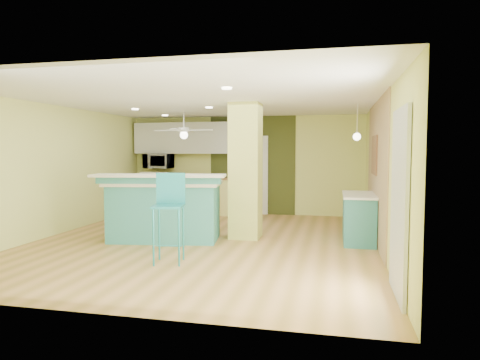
% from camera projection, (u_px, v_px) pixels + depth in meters
% --- Properties ---
extents(floor, '(6.00, 7.00, 0.01)m').
position_uv_depth(floor, '(205.00, 242.00, 7.68)').
color(floor, olive).
rests_on(floor, ground).
extents(ceiling, '(6.00, 7.00, 0.01)m').
position_uv_depth(ceiling, '(204.00, 101.00, 7.51)').
color(ceiling, white).
rests_on(ceiling, wall_back).
extents(wall_back, '(6.00, 0.01, 2.50)m').
position_uv_depth(wall_back, '(245.00, 165.00, 11.01)').
color(wall_back, '#DFE57A').
rests_on(wall_back, floor).
extents(wall_front, '(6.00, 0.01, 2.50)m').
position_uv_depth(wall_front, '(97.00, 190.00, 4.18)').
color(wall_front, '#DFE57A').
rests_on(wall_front, floor).
extents(wall_left, '(0.01, 7.00, 2.50)m').
position_uv_depth(wall_left, '(55.00, 170.00, 8.24)').
color(wall_left, '#DFE57A').
rests_on(wall_left, floor).
extents(wall_right, '(0.01, 7.00, 2.50)m').
position_uv_depth(wall_right, '(381.00, 174.00, 6.94)').
color(wall_right, '#DFE57A').
rests_on(wall_right, floor).
extents(wood_panel, '(0.02, 3.40, 2.50)m').
position_uv_depth(wood_panel, '(376.00, 172.00, 7.53)').
color(wood_panel, '#977856').
rests_on(wood_panel, floor).
extents(olive_accent, '(2.20, 0.02, 2.50)m').
position_uv_depth(olive_accent, '(252.00, 165.00, 10.95)').
color(olive_accent, '#40471C').
rests_on(olive_accent, floor).
extents(interior_door, '(0.82, 0.05, 2.00)m').
position_uv_depth(interior_door, '(252.00, 175.00, 10.94)').
color(interior_door, white).
rests_on(interior_door, floor).
extents(french_door, '(0.04, 1.08, 2.10)m').
position_uv_depth(french_door, '(399.00, 203.00, 4.72)').
color(french_door, silver).
rests_on(french_door, floor).
extents(column, '(0.55, 0.55, 2.50)m').
position_uv_depth(column, '(246.00, 171.00, 7.94)').
color(column, '#C3C95D').
rests_on(column, floor).
extents(kitchen_run, '(3.25, 0.63, 0.94)m').
position_uv_depth(kitchen_run, '(193.00, 195.00, 11.04)').
color(kitchen_run, '#F1E97E').
rests_on(kitchen_run, floor).
extents(stove, '(0.76, 0.66, 1.08)m').
position_uv_depth(stove, '(159.00, 195.00, 11.24)').
color(stove, white).
rests_on(stove, floor).
extents(upper_cabinets, '(3.20, 0.34, 0.80)m').
position_uv_depth(upper_cabinets, '(194.00, 138.00, 11.06)').
color(upper_cabinets, silver).
rests_on(upper_cabinets, wall_back).
extents(microwave, '(0.70, 0.48, 0.39)m').
position_uv_depth(microwave, '(158.00, 161.00, 11.19)').
color(microwave, silver).
rests_on(microwave, wall_back).
extents(ceiling_fan, '(1.41, 1.41, 0.61)m').
position_uv_depth(ceiling_fan, '(184.00, 131.00, 9.72)').
color(ceiling_fan, white).
rests_on(ceiling_fan, ceiling).
extents(pendant_lamp, '(0.14, 0.14, 0.69)m').
position_uv_depth(pendant_lamp, '(357.00, 136.00, 7.71)').
color(pendant_lamp, white).
rests_on(pendant_lamp, ceiling).
extents(wall_decor, '(0.03, 0.90, 0.70)m').
position_uv_depth(wall_decor, '(374.00, 155.00, 7.71)').
color(wall_decor, brown).
rests_on(wall_decor, wood_panel).
extents(peninsula, '(2.34, 1.54, 1.23)m').
position_uv_depth(peninsula, '(165.00, 209.00, 7.78)').
color(peninsula, teal).
rests_on(peninsula, floor).
extents(bar_stool, '(0.50, 0.50, 1.30)m').
position_uv_depth(bar_stool, '(170.00, 203.00, 6.24)').
color(bar_stool, teal).
rests_on(bar_stool, floor).
extents(side_counter, '(0.56, 1.33, 0.86)m').
position_uv_depth(side_counter, '(359.00, 217.00, 7.67)').
color(side_counter, teal).
rests_on(side_counter, floor).
extents(fruit_bowl, '(0.37, 0.37, 0.07)m').
position_uv_depth(fruit_bowl, '(217.00, 176.00, 10.78)').
color(fruit_bowl, '#3A2118').
rests_on(fruit_bowl, kitchen_run).
extents(canister, '(0.15, 0.15, 0.15)m').
position_uv_depth(canister, '(177.00, 177.00, 8.00)').
color(canister, gold).
rests_on(canister, peninsula).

